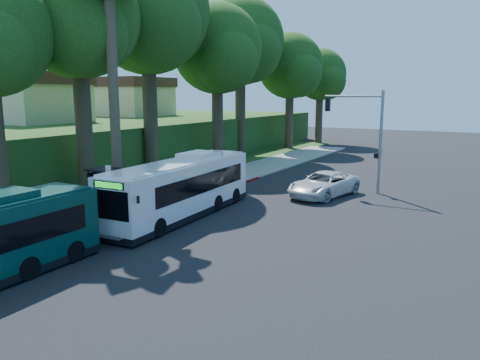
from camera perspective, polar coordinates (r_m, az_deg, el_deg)
The scene contains 16 objects.
ground at distance 26.13m, azimuth 0.95°, elevation -4.54°, with size 140.00×140.00×0.00m, color black.
sidewalk at distance 30.19m, azimuth -11.34°, elevation -2.57°, with size 4.50×70.00×0.12m, color gray.
red_curb at distance 25.81m, azimuth -13.24°, elevation -4.87°, with size 0.25×30.00×0.13m, color maroon.
grass_verge at distance 37.57m, azimuth -12.97°, elevation -0.13°, with size 8.00×70.00×0.06m, color #234719.
bus_shelter at distance 27.76m, azimuth -15.24°, elevation -0.20°, with size 3.20×1.51×2.55m.
stop_sign_pole at distance 24.93m, azimuth -15.67°, elevation -0.75°, with size 0.35×0.06×3.17m.
traffic_signal_pole at distance 33.31m, azimuth 15.12°, elevation 6.08°, with size 4.10×0.30×7.00m.
hillside_backdrop at distance 53.65m, azimuth -16.36°, elevation 5.42°, with size 24.00×60.00×8.80m.
tree_0 at distance 33.29m, azimuth -19.08°, elevation 17.58°, with size 8.40×8.00×15.70m.
tree_1 at distance 39.89m, azimuth -11.14°, elevation 18.88°, with size 10.50×10.00×18.26m.
tree_2 at distance 45.21m, azimuth -2.72°, elevation 15.17°, with size 8.82×8.40×15.12m.
tree_3 at distance 53.20m, azimuth 0.15°, elevation 16.10°, with size 10.08×9.60×17.28m.
tree_4 at distance 59.10m, azimuth 6.22°, elevation 13.28°, with size 8.40×8.00×14.14m.
tree_5 at distance 66.14m, azimuth 9.82°, elevation 12.23°, with size 7.35×7.00×12.86m.
white_bus at distance 26.11m, azimuth -7.06°, elevation -0.88°, with size 3.02×11.56×3.41m.
pickup at distance 31.73m, azimuth 10.17°, elevation -0.52°, with size 2.69×5.83×1.62m, color silver.
Camera 1 is at (12.03, -22.19, 6.77)m, focal length 35.00 mm.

